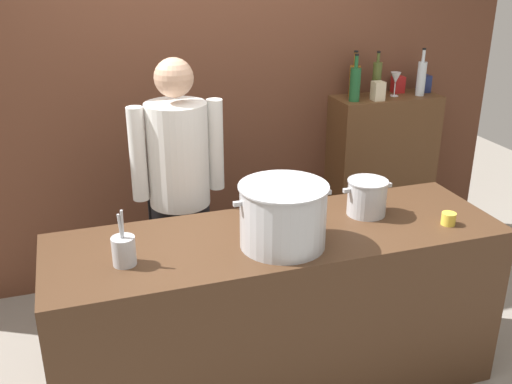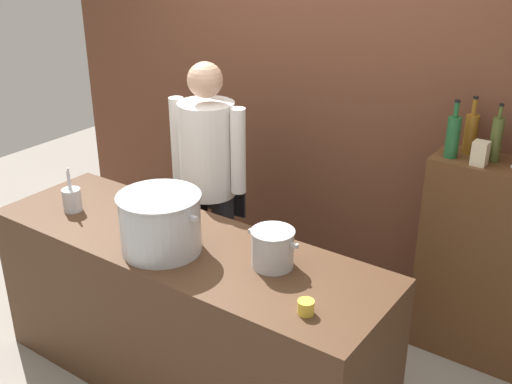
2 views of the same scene
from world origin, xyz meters
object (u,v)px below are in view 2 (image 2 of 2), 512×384
Objects in this scene: wine_bottle_amber at (471,132)px; utensil_crock at (72,199)px; wine_bottle_olive at (496,138)px; stockpot_large at (160,223)px; chef at (209,174)px; spice_tin_cream at (480,153)px; butter_jar at (306,307)px; stockpot_small at (273,248)px; wine_bottle_green at (453,136)px.

utensil_crock is at bearing -142.99° from wine_bottle_amber.
utensil_crock is 2.33m from wine_bottle_olive.
stockpot_large is 1.47× the size of wine_bottle_amber.
chef reaches higher than spice_tin_cream.
stockpot_large is at bearing -131.93° from wine_bottle_olive.
butter_jar is at bearing 140.77° from chef.
butter_jar is (0.33, -0.24, -0.06)m from stockpot_small.
utensil_crock reaches higher than stockpot_small.
chef is 1.66m from wine_bottle_olive.
stockpot_large is at bearing 176.47° from butter_jar.
butter_jar is at bearing -102.45° from spice_tin_cream.
chef reaches higher than wine_bottle_green.
stockpot_small is at bearing 143.61° from butter_jar.
butter_jar is at bearing -3.53° from stockpot_large.
butter_jar is at bearing -95.22° from wine_bottle_green.
stockpot_large is 0.57m from stockpot_small.
utensil_crock is 0.83× the size of wine_bottle_olive.
wine_bottle_amber is at bearing 162.91° from wine_bottle_olive.
wine_bottle_green reaches higher than utensil_crock.
spice_tin_cream reaches higher than stockpot_large.
wine_bottle_olive is 0.13m from spice_tin_cream.
chef reaches higher than wine_bottle_olive.
wine_bottle_green is at bearing 35.31° from utensil_crock.
stockpot_large is 1.72× the size of stockpot_small.
spice_tin_cream is (0.10, -0.15, -0.05)m from wine_bottle_amber.
stockpot_large is (0.33, -0.78, 0.08)m from chef.
wine_bottle_olive is 0.99× the size of wine_bottle_green.
wine_bottle_green reaches higher than butter_jar.
wine_bottle_green is (0.45, 1.06, 0.35)m from stockpot_small.
stockpot_small is at bearing 6.69° from utensil_crock.
stockpot_small is 0.42m from butter_jar.
spice_tin_cream is (0.16, -0.03, -0.06)m from wine_bottle_green.
spice_tin_cream is at bearing -10.22° from wine_bottle_green.
stockpot_large is at bearing -3.42° from utensil_crock.
spice_tin_cream is at bearing 59.30° from stockpot_small.
chef reaches higher than stockpot_large.
chef is at bearing -160.15° from wine_bottle_olive.
stockpot_large is 1.80× the size of utensil_crock.
chef is 3.53× the size of stockpot_large.
wine_bottle_green is (0.99, 1.25, 0.29)m from stockpot_large.
stockpot_small is 0.87× the size of wine_bottle_olive.
utensil_crock is at bearing 176.52° from butter_jar.
wine_bottle_green is 2.47× the size of spice_tin_cream.
spice_tin_cream is at bearing 46.78° from stockpot_large.
stockpot_small is 1.26m from utensil_crock.
chef is at bearing 113.06° from stockpot_large.
butter_jar is 0.23× the size of wine_bottle_green.
butter_jar is 0.56× the size of spice_tin_cream.
wine_bottle_green is at bearing -164.67° from chef.
wine_bottle_amber is 0.19m from spice_tin_cream.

